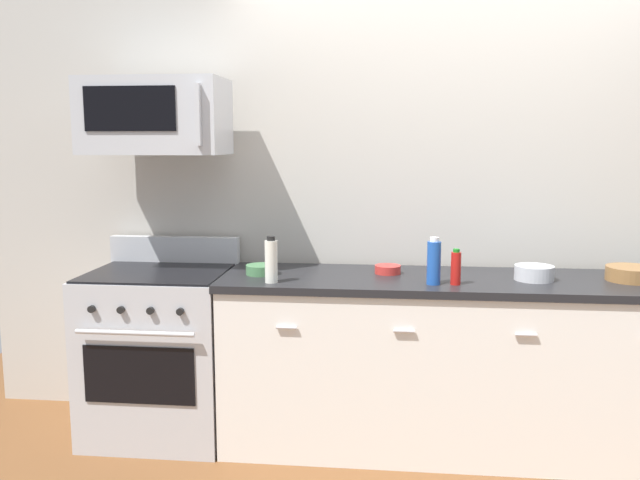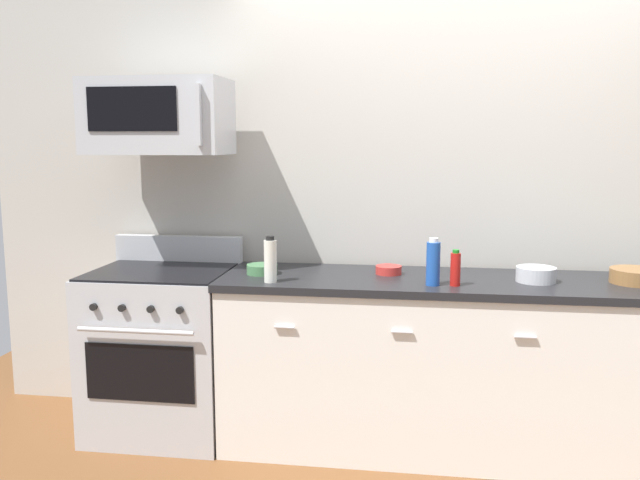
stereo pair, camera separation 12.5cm
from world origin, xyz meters
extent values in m
plane|color=brown|center=(0.00, 0.00, 0.00)|extent=(6.67, 6.67, 0.00)
cube|color=#B7B2A8|center=(0.00, 0.41, 1.35)|extent=(5.56, 0.10, 2.70)
cube|color=silver|center=(0.00, 0.00, 0.44)|extent=(2.44, 0.62, 0.88)
cube|color=black|center=(0.00, 0.00, 0.90)|extent=(2.47, 0.65, 0.04)
cube|color=black|center=(0.00, -0.28, 0.05)|extent=(2.44, 0.02, 0.10)
cylinder|color=silver|center=(-0.85, -0.32, 0.72)|extent=(0.10, 0.02, 0.02)
cylinder|color=silver|center=(-0.28, -0.32, 0.72)|extent=(0.10, 0.02, 0.02)
cylinder|color=silver|center=(0.28, -0.32, 0.72)|extent=(0.10, 0.02, 0.02)
cube|color=#B7BABF|center=(-1.61, 0.00, 0.46)|extent=(0.76, 0.64, 0.91)
cube|color=black|center=(-1.61, -0.32, 0.45)|extent=(0.58, 0.01, 0.30)
cylinder|color=#B7BABF|center=(-1.61, -0.35, 0.68)|extent=(0.61, 0.02, 0.02)
cube|color=#B7BABF|center=(-1.61, 0.29, 0.99)|extent=(0.76, 0.06, 0.16)
cube|color=black|center=(-1.61, 0.00, 0.92)|extent=(0.73, 0.61, 0.01)
cylinder|color=black|center=(-1.84, -0.33, 0.79)|extent=(0.04, 0.02, 0.04)
cylinder|color=black|center=(-1.68, -0.33, 0.79)|extent=(0.04, 0.02, 0.04)
cylinder|color=black|center=(-1.53, -0.33, 0.79)|extent=(0.04, 0.02, 0.04)
cylinder|color=black|center=(-1.38, -0.33, 0.79)|extent=(0.04, 0.02, 0.04)
cube|color=#B7BABF|center=(-1.61, 0.05, 1.75)|extent=(0.74, 0.40, 0.40)
cube|color=black|center=(-1.67, -0.15, 1.78)|extent=(0.48, 0.01, 0.22)
cube|color=#B7BABF|center=(-1.31, -0.17, 1.75)|extent=(0.02, 0.04, 0.30)
cylinder|color=#B21914|center=(-0.03, -0.16, 1.00)|extent=(0.05, 0.05, 0.16)
cylinder|color=#19721E|center=(-0.03, -0.16, 1.09)|extent=(0.03, 0.03, 0.02)
cylinder|color=#1E4CA5|center=(-0.14, -0.16, 1.03)|extent=(0.07, 0.07, 0.21)
cylinder|color=silver|center=(-0.14, -0.16, 1.14)|extent=(0.04, 0.04, 0.02)
cylinder|color=silver|center=(-0.94, -0.21, 1.03)|extent=(0.06, 0.06, 0.21)
cylinder|color=black|center=(-0.94, -0.21, 1.14)|extent=(0.04, 0.04, 0.02)
cylinder|color=brown|center=(0.86, 0.03, 0.96)|extent=(0.25, 0.25, 0.07)
torus|color=brown|center=(0.86, 0.03, 0.99)|extent=(0.25, 0.25, 0.01)
cylinder|color=brown|center=(0.86, 0.03, 0.93)|extent=(0.14, 0.14, 0.01)
cylinder|color=#477A4C|center=(-1.03, -0.01, 0.95)|extent=(0.16, 0.16, 0.05)
torus|color=#477A4C|center=(-1.03, -0.01, 0.97)|extent=(0.16, 0.16, 0.01)
cylinder|color=#477A4C|center=(-1.03, -0.01, 0.92)|extent=(0.09, 0.09, 0.01)
cylinder|color=#B2B5BA|center=(0.38, -0.01, 0.96)|extent=(0.20, 0.20, 0.07)
torus|color=#B2B5BA|center=(0.38, -0.01, 0.99)|extent=(0.20, 0.20, 0.01)
cylinder|color=#B2B5BA|center=(0.38, -0.01, 0.93)|extent=(0.11, 0.11, 0.01)
cylinder|color=#B72D28|center=(-0.37, 0.08, 0.94)|extent=(0.14, 0.14, 0.04)
torus|color=#B72D28|center=(-0.37, 0.08, 0.96)|extent=(0.14, 0.14, 0.01)
cylinder|color=#B72D28|center=(-0.37, 0.08, 0.92)|extent=(0.08, 0.08, 0.01)
camera|label=1|loc=(-0.36, -3.37, 1.62)|focal=36.70mm
camera|label=2|loc=(-0.24, -3.35, 1.62)|focal=36.70mm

